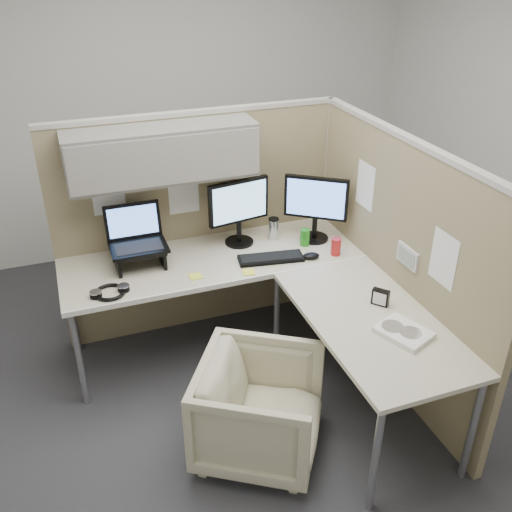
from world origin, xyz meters
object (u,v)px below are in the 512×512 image
object	(u,v)px
keyboard	(271,258)
monitor_left	(239,207)
desk	(266,287)
office_chair	(260,405)

from	to	relation	value
keyboard	monitor_left	bearing A→B (deg)	120.17
desk	monitor_left	xyz separation A→B (m)	(0.01, 0.55, 0.32)
keyboard	office_chair	bearing A→B (deg)	-105.90
office_chair	monitor_left	world-z (taller)	monitor_left
desk	monitor_left	world-z (taller)	monitor_left
monitor_left	office_chair	bearing A→B (deg)	-113.00
office_chair	keyboard	xyz separation A→B (m)	(0.39, 0.85, 0.41)
office_chair	keyboard	world-z (taller)	keyboard
office_chair	monitor_left	xyz separation A→B (m)	(0.28, 1.16, 0.67)
desk	keyboard	bearing A→B (deg)	63.16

